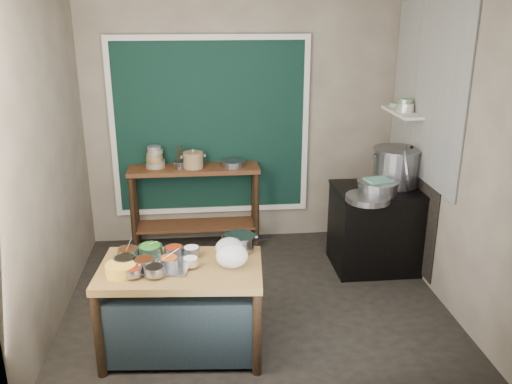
{
  "coord_description": "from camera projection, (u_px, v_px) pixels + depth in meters",
  "views": [
    {
      "loc": [
        -0.45,
        -4.54,
        2.65
      ],
      "look_at": [
        0.04,
        0.25,
        0.99
      ],
      "focal_mm": 38.0,
      "sensor_mm": 36.0,
      "label": 1
    }
  ],
  "objects": [
    {
      "name": "plastic_bag_a",
      "position": [
        232.0,
        256.0,
        4.13
      ],
      "size": [
        0.29,
        0.26,
        0.19
      ],
      "primitive_type": "ellipsoid",
      "rotation": [
        0.0,
        0.0,
        -0.25
      ],
      "color": "white",
      "rests_on": "prep_table"
    },
    {
      "name": "green_cloth",
      "position": [
        378.0,
        180.0,
        5.33
      ],
      "size": [
        0.28,
        0.24,
        0.02
      ],
      "primitive_type": "cube",
      "rotation": [
        0.0,
        0.0,
        0.23
      ],
      "color": "#5CA38D",
      "rests_on": "steamer"
    },
    {
      "name": "tile_panel",
      "position": [
        426.0,
        92.0,
        5.26
      ],
      "size": [
        0.02,
        1.7,
        1.7
      ],
      "primitive_type": "cube",
      "color": "#B2B2AA",
      "rests_on": "right_wall"
    },
    {
      "name": "back_counter",
      "position": [
        195.0,
        207.0,
        6.17
      ],
      "size": [
        1.45,
        0.4,
        0.95
      ],
      "primitive_type": "cube",
      "color": "#502B17",
      "rests_on": "floor"
    },
    {
      "name": "wide_bowl",
      "position": [
        233.0,
        164.0,
        6.03
      ],
      "size": [
        0.35,
        0.35,
        0.07
      ],
      "primitive_type": "cylinder",
      "rotation": [
        0.0,
        0.0,
        -0.43
      ],
      "color": "gray",
      "rests_on": "back_counter"
    },
    {
      "name": "curtain_frame",
      "position": [
        211.0,
        128.0,
        6.08
      ],
      "size": [
        2.22,
        0.03,
        2.02
      ],
      "primitive_type": null,
      "color": "beige",
      "rests_on": "back_wall"
    },
    {
      "name": "plastic_bag_b",
      "position": [
        229.0,
        248.0,
        4.28
      ],
      "size": [
        0.25,
        0.22,
        0.17
      ],
      "primitive_type": "ellipsoid",
      "rotation": [
        0.0,
        0.0,
        -0.14
      ],
      "color": "white",
      "rests_on": "prep_table"
    },
    {
      "name": "condiment_tray",
      "position": [
        156.0,
        264.0,
        4.17
      ],
      "size": [
        0.56,
        0.43,
        0.02
      ],
      "primitive_type": "cube",
      "rotation": [
        0.0,
        0.0,
        -0.12
      ],
      "color": "gray",
      "rests_on": "prep_table"
    },
    {
      "name": "right_wall",
      "position": [
        448.0,
        152.0,
        4.89
      ],
      "size": [
        0.02,
        3.0,
        2.8
      ],
      "primitive_type": "cube",
      "color": "gray",
      "rests_on": "floor"
    },
    {
      "name": "condiment_bowls",
      "position": [
        152.0,
        258.0,
        4.17
      ],
      "size": [
        0.66,
        0.52,
        0.08
      ],
      "color": "gray",
      "rests_on": "condiment_tray"
    },
    {
      "name": "shelf_bowl_green",
      "position": [
        395.0,
        105.0,
        5.81
      ],
      "size": [
        0.15,
        0.15,
        0.05
      ],
      "primitive_type": "cylinder",
      "rotation": [
        0.0,
        0.0,
        0.22
      ],
      "color": "gray",
      "rests_on": "wall_shelf"
    },
    {
      "name": "utensil_cup",
      "position": [
        180.0,
        165.0,
        5.95
      ],
      "size": [
        0.17,
        0.17,
        0.08
      ],
      "primitive_type": "cylinder",
      "rotation": [
        0.0,
        0.0,
        0.35
      ],
      "color": "gray",
      "rests_on": "back_counter"
    },
    {
      "name": "wall_shelf",
      "position": [
        403.0,
        112.0,
        5.61
      ],
      "size": [
        0.22,
        0.7,
        0.03
      ],
      "primitive_type": "cube",
      "color": "beige",
      "rests_on": "right_wall"
    },
    {
      "name": "ceramic_crock",
      "position": [
        193.0,
        161.0,
        5.96
      ],
      "size": [
        0.27,
        0.27,
        0.16
      ],
      "primitive_type": null,
      "rotation": [
        0.0,
        0.0,
        0.19
      ],
      "color": "#8A694B",
      "rests_on": "back_counter"
    },
    {
      "name": "shelf_bowl_stack",
      "position": [
        405.0,
        106.0,
        5.53
      ],
      "size": [
        0.17,
        0.17,
        0.13
      ],
      "color": "silver",
      "rests_on": "wall_shelf"
    },
    {
      "name": "yellow_basin",
      "position": [
        121.0,
        269.0,
        4.02
      ],
      "size": [
        0.26,
        0.26,
        0.09
      ],
      "primitive_type": "cylinder",
      "rotation": [
        0.0,
        0.0,
        0.13
      ],
      "color": "gold",
      "rests_on": "prep_table"
    },
    {
      "name": "shallow_pan",
      "position": [
        368.0,
        198.0,
        5.16
      ],
      "size": [
        0.43,
        0.43,
        0.06
      ],
      "primitive_type": "cylinder",
      "rotation": [
        0.0,
        0.0,
        0.01
      ],
      "color": "gray",
      "rests_on": "stove_top"
    },
    {
      "name": "bowl_stack",
      "position": [
        155.0,
        158.0,
        5.98
      ],
      "size": [
        0.21,
        0.21,
        0.24
      ],
      "color": "tan",
      "rests_on": "back_counter"
    },
    {
      "name": "stove_block",
      "position": [
        377.0,
        229.0,
        5.69
      ],
      "size": [
        0.9,
        0.68,
        0.85
      ],
      "primitive_type": "cube",
      "color": "black",
      "rests_on": "floor"
    },
    {
      "name": "stove_top",
      "position": [
        380.0,
        189.0,
        5.54
      ],
      "size": [
        0.92,
        0.69,
        0.03
      ],
      "primitive_type": "cube",
      "color": "black",
      "rests_on": "stove_block"
    },
    {
      "name": "pot_lid",
      "position": [
        408.0,
        168.0,
        5.44
      ],
      "size": [
        0.28,
        0.47,
        0.45
      ],
      "primitive_type": "cylinder",
      "rotation": [
        0.0,
        1.36,
        -0.39
      ],
      "color": "gray",
      "rests_on": "stove_top"
    },
    {
      "name": "stock_pot",
      "position": [
        396.0,
        167.0,
        5.57
      ],
      "size": [
        0.57,
        0.57,
        0.39
      ],
      "primitive_type": null,
      "rotation": [
        0.0,
        0.0,
        0.15
      ],
      "color": "gray",
      "rests_on": "stove_top"
    },
    {
      "name": "soot_patch",
      "position": [
        412.0,
        200.0,
        5.73
      ],
      "size": [
        0.01,
        1.3,
        1.3
      ],
      "primitive_type": "cube",
      "color": "black",
      "rests_on": "right_wall"
    },
    {
      "name": "curtain_panel",
      "position": [
        211.0,
        127.0,
        6.09
      ],
      "size": [
        2.1,
        0.02,
        1.9
      ],
      "primitive_type": "cube",
      "color": "black",
      "rests_on": "back_wall"
    },
    {
      "name": "saucepan",
      "position": [
        240.0,
        243.0,
        4.4
      ],
      "size": [
        0.29,
        0.29,
        0.14
      ],
      "primitive_type": null,
      "rotation": [
        0.0,
        0.0,
        0.15
      ],
      "color": "gray",
      "rests_on": "prep_table"
    },
    {
      "name": "floor",
      "position": [
        255.0,
        299.0,
        5.18
      ],
      "size": [
        3.5,
        3.0,
        0.02
      ],
      "primitive_type": "cube",
      "color": "black",
      "rests_on": "ground"
    },
    {
      "name": "back_wall",
      "position": [
        241.0,
        122.0,
        6.14
      ],
      "size": [
        3.5,
        0.02,
        2.8
      ],
      "primitive_type": "cube",
      "color": "gray",
      "rests_on": "floor"
    },
    {
      "name": "prep_table",
      "position": [
        183.0,
        309.0,
        4.29
      ],
      "size": [
        1.31,
        0.82,
        0.75
      ],
      "primitive_type": "cube",
      "rotation": [
        0.0,
        0.0,
        -0.08
      ],
      "color": "olive",
      "rests_on": "floor"
    },
    {
      "name": "left_wall",
      "position": [
        47.0,
        162.0,
        4.55
      ],
      "size": [
        0.02,
        3.0,
        2.8
      ],
      "primitive_type": "cube",
      "color": "gray",
      "rests_on": "floor"
    },
    {
      "name": "steamer",
      "position": [
        378.0,
        187.0,
        5.35
      ],
      "size": [
        0.52,
        0.52,
        0.14
      ],
      "primitive_type": null,
      "rotation": [
        0.0,
        0.0,
        0.28
      ],
      "color": "gray",
      "rests_on": "stove_top"
    }
  ]
}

